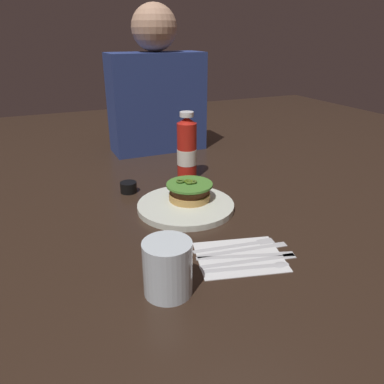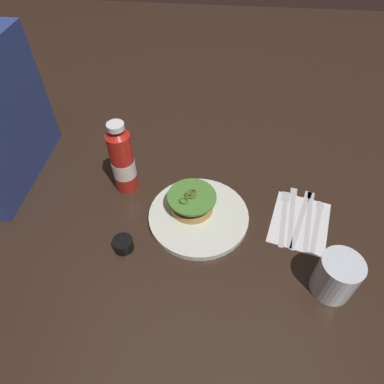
% 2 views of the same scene
% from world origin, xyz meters
% --- Properties ---
extents(ground_plane, '(3.00, 3.00, 0.00)m').
position_xyz_m(ground_plane, '(0.00, 0.00, 0.00)').
color(ground_plane, '#2F2017').
extents(dinner_plate, '(0.26, 0.26, 0.02)m').
position_xyz_m(dinner_plate, '(-0.02, 0.03, 0.01)').
color(dinner_plate, silver).
rests_on(dinner_plate, ground_plane).
extents(burger_sandwich, '(0.12, 0.12, 0.05)m').
position_xyz_m(burger_sandwich, '(-0.00, 0.04, 0.04)').
color(burger_sandwich, tan).
rests_on(burger_sandwich, dinner_plate).
extents(ketchup_bottle, '(0.06, 0.06, 0.21)m').
position_xyz_m(ketchup_bottle, '(0.07, 0.23, 0.09)').
color(ketchup_bottle, red).
rests_on(ketchup_bottle, ground_plane).
extents(water_glass, '(0.09, 0.09, 0.10)m').
position_xyz_m(water_glass, '(-0.18, -0.28, 0.05)').
color(water_glass, silver).
rests_on(water_glass, ground_plane).
extents(condiment_cup, '(0.05, 0.05, 0.03)m').
position_xyz_m(condiment_cup, '(-0.13, 0.19, 0.02)').
color(condiment_cup, black).
rests_on(condiment_cup, ground_plane).
extents(napkin, '(0.21, 0.18, 0.00)m').
position_xyz_m(napkin, '(-0.01, -0.23, 0.00)').
color(napkin, silver).
rests_on(napkin, ground_plane).
extents(spoon_utensil, '(0.18, 0.06, 0.00)m').
position_xyz_m(spoon_utensil, '(0.01, -0.28, 0.00)').
color(spoon_utensil, silver).
rests_on(spoon_utensil, napkin).
extents(table_knife, '(0.20, 0.05, 0.00)m').
position_xyz_m(table_knife, '(0.01, -0.26, 0.00)').
color(table_knife, silver).
rests_on(table_knife, napkin).
extents(butter_knife, '(0.20, 0.08, 0.00)m').
position_xyz_m(butter_knife, '(0.02, -0.24, 0.00)').
color(butter_knife, silver).
rests_on(butter_knife, napkin).
extents(steak_knife, '(0.21, 0.05, 0.00)m').
position_xyz_m(steak_knife, '(0.02, -0.22, 0.00)').
color(steak_knife, silver).
rests_on(steak_knife, napkin).
extents(fork_utensil, '(0.18, 0.04, 0.00)m').
position_xyz_m(fork_utensil, '(0.02, -0.20, 0.00)').
color(fork_utensil, silver).
rests_on(fork_utensil, napkin).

